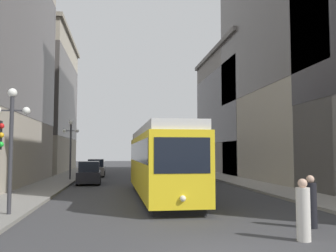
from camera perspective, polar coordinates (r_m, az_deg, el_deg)
name	(u,v)px	position (r m, az deg, el deg)	size (l,w,h in m)	color
sidewalk_left	(78,171)	(49.18, -13.82, -6.90)	(2.95, 120.00, 0.15)	gray
sidewalk_right	(195,171)	(50.00, 4.20, -6.96)	(2.95, 120.00, 0.15)	gray
streetcar	(160,160)	(20.97, -1.29, -5.37)	(2.80, 14.02, 3.89)	black
transit_bus	(180,159)	(33.86, 1.88, -5.16)	(2.71, 11.46, 3.45)	black
parked_car_left_near	(96,168)	(40.01, -11.16, -6.50)	(1.95, 5.01, 1.82)	black
parked_car_left_mid	(89,173)	(30.57, -12.20, -7.25)	(2.02, 4.36, 1.82)	black
pedestrian_crossing_near	(303,212)	(11.57, 20.34, -12.44)	(0.40, 0.40, 1.79)	beige
pedestrian_crossing_far	(311,203)	(13.60, 21.38, -11.16)	(0.40, 0.40, 1.78)	black
lamp_post_left_near	(11,130)	(15.76, -23.24, -0.56)	(1.41, 0.36, 4.97)	#333338
lamp_post_left_far	(71,140)	(33.84, -14.94, -2.18)	(1.41, 0.36, 5.26)	#333338
building_left_corner	(27,101)	(52.09, -21.11, 3.66)	(11.53, 18.68, 18.22)	#B2A893
building_right_midblock	(268,111)	(48.78, 15.38, 2.34)	(15.23, 18.85, 15.46)	gray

